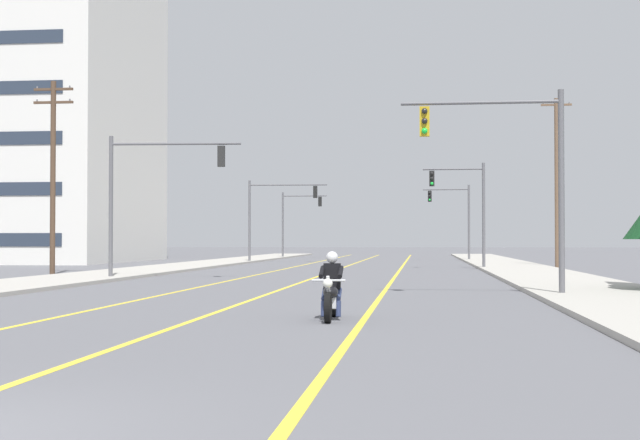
# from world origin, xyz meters

# --- Properties ---
(lane_stripe_center) EXTENTS (0.16, 100.00, 0.01)m
(lane_stripe_center) POSITION_xyz_m (-0.23, 45.00, 0.00)
(lane_stripe_center) COLOR yellow
(lane_stripe_center) RESTS_ON ground
(lane_stripe_left) EXTENTS (0.16, 100.00, 0.01)m
(lane_stripe_left) POSITION_xyz_m (-3.41, 45.00, 0.00)
(lane_stripe_left) COLOR yellow
(lane_stripe_left) RESTS_ON ground
(lane_stripe_right) EXTENTS (0.16, 100.00, 0.01)m
(lane_stripe_right) POSITION_xyz_m (3.34, 45.00, 0.00)
(lane_stripe_right) COLOR yellow
(lane_stripe_right) RESTS_ON ground
(sidewalk_kerb_right) EXTENTS (4.40, 110.00, 0.14)m
(sidewalk_kerb_right) POSITION_xyz_m (10.07, 40.00, 0.07)
(sidewalk_kerb_right) COLOR #ADA89E
(sidewalk_kerb_right) RESTS_ON ground
(sidewalk_kerb_left) EXTENTS (4.40, 110.00, 0.14)m
(sidewalk_kerb_left) POSITION_xyz_m (-10.07, 40.00, 0.07)
(sidewalk_kerb_left) COLOR #ADA89E
(sidewalk_kerb_left) RESTS_ON ground
(motorcycle_with_rider) EXTENTS (0.70, 2.19, 1.46)m
(motorcycle_with_rider) POSITION_xyz_m (2.65, 11.85, 0.59)
(motorcycle_with_rider) COLOR black
(motorcycle_with_rider) RESTS_ON ground
(traffic_signal_near_right) EXTENTS (4.85, 0.37, 6.20)m
(traffic_signal_near_right) POSITION_xyz_m (7.34, 20.06, 4.10)
(traffic_signal_near_right) COLOR #56565B
(traffic_signal_near_right) RESTS_ON ground
(traffic_signal_near_left) EXTENTS (5.73, 0.63, 6.20)m
(traffic_signal_near_left) POSITION_xyz_m (-7.10, 30.31, 4.15)
(traffic_signal_near_left) COLOR #56565B
(traffic_signal_near_left) RESTS_ON ground
(traffic_signal_mid_right) EXTENTS (3.60, 0.37, 6.20)m
(traffic_signal_mid_right) POSITION_xyz_m (7.19, 45.64, 4.01)
(traffic_signal_mid_right) COLOR #56565B
(traffic_signal_mid_right) RESTS_ON ground
(traffic_signal_mid_left) EXTENTS (5.95, 0.47, 6.20)m
(traffic_signal_mid_left) POSITION_xyz_m (-6.58, 59.42, 4.16)
(traffic_signal_mid_left) COLOR #56565B
(traffic_signal_mid_left) RESTS_ON ground
(traffic_signal_far_right) EXTENTS (3.82, 0.42, 6.20)m
(traffic_signal_far_right) POSITION_xyz_m (7.37, 66.96, 4.03)
(traffic_signal_far_right) COLOR #56565B
(traffic_signal_far_right) RESTS_ON ground
(traffic_signal_far_left) EXTENTS (4.28, 0.43, 6.20)m
(traffic_signal_far_left) POSITION_xyz_m (-7.25, 76.44, 4.06)
(traffic_signal_far_left) COLOR #56565B
(traffic_signal_far_left) RESTS_ON ground
(utility_pole_left_near) EXTENTS (2.01, 0.26, 9.55)m
(utility_pole_left_near) POSITION_xyz_m (-13.49, 35.13, 5.12)
(utility_pole_left_near) COLOR #4C3828
(utility_pole_left_near) RESTS_ON ground
(utility_pole_right_far) EXTENTS (1.87, 0.26, 10.45)m
(utility_pole_right_far) POSITION_xyz_m (12.86, 49.24, 5.41)
(utility_pole_right_far) COLOR brown
(utility_pole_right_far) RESTS_ON ground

